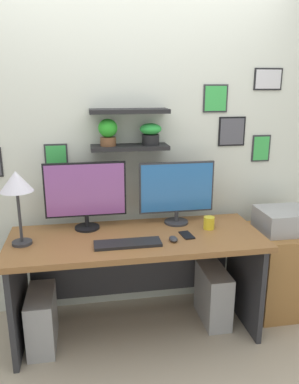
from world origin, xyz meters
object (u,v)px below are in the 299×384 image
at_px(keyboard, 128,244).
at_px(printer, 284,220).
at_px(coffee_mug, 209,223).
at_px(desk_lamp, 16,186).
at_px(drawer_cabinet, 279,270).
at_px(cell_phone, 187,235).
at_px(monitor_left, 86,193).
at_px(monitor_right, 177,190).
at_px(computer_tower_right, 213,295).
at_px(computer_mouse, 173,239).
at_px(desk, 136,260).
at_px(computer_tower_left, 42,319).

height_order(keyboard, printer, printer).
relative_size(keyboard, coffee_mug, 4.89).
height_order(desk_lamp, drawer_cabinet, desk_lamp).
bearing_deg(coffee_mug, cell_phone, -151.88).
relative_size(monitor_left, coffee_mug, 6.42).
bearing_deg(drawer_cabinet, printer, 90.00).
bearing_deg(printer, monitor_right, 172.23).
bearing_deg(coffee_mug, monitor_right, 141.28).
distance_m(desk_lamp, computer_tower_right, 1.65).
relative_size(monitor_right, cell_phone, 4.01).
distance_m(monitor_left, computer_mouse, 0.71).
bearing_deg(keyboard, monitor_left, 126.11).
bearing_deg(monitor_right, desk, -154.31).
distance_m(monitor_right, cell_phone, 0.37).
bearing_deg(printer, monitor_left, 175.69).
distance_m(drawer_cabinet, printer, 0.42).
height_order(desk_lamp, computer_tower_left, desk_lamp).
bearing_deg(monitor_left, monitor_right, -0.00).
height_order(desk, printer, printer).
xyz_separation_m(desk, computer_tower_left, (-0.67, -0.10, -0.35)).
bearing_deg(coffee_mug, computer_tower_left, -175.46).
bearing_deg(cell_phone, computer_tower_left, 173.15).
bearing_deg(monitor_right, cell_phone, -87.48).
bearing_deg(coffee_mug, desk_lamp, -177.67).
xyz_separation_m(monitor_left, computer_mouse, (0.57, -0.34, -0.25)).
bearing_deg(printer, drawer_cabinet, -90.00).
distance_m(desk, computer_tower_right, 0.68).
distance_m(coffee_mug, computer_tower_right, 0.59).
bearing_deg(keyboard, computer_tower_left, 171.30).
height_order(desk, computer_tower_left, desk).
relative_size(desk, monitor_left, 3.04).
distance_m(computer_mouse, computer_tower_right, 0.68).
height_order(drawer_cabinet, printer, printer).
distance_m(desk, keyboard, 0.30).
height_order(desk, computer_tower_right, desk).
bearing_deg(computer_tower_right, monitor_left, 169.05).
bearing_deg(desk_lamp, coffee_mug, 2.33).
relative_size(printer, computer_tower_left, 0.95).
bearing_deg(desk, cell_phone, -17.22).
height_order(monitor_right, coffee_mug, monitor_right).
relative_size(monitor_left, computer_mouse, 6.42).
bearing_deg(desk, printer, 2.38).
relative_size(computer_mouse, computer_tower_right, 0.21).
bearing_deg(cell_phone, drawer_cabinet, 4.37).
bearing_deg(desk_lamp, printer, 3.13).
bearing_deg(keyboard, computer_tower_right, 14.42).
bearing_deg(coffee_mug, computer_tower_right, -15.46).
relative_size(desk, printer, 4.63).
distance_m(desk, computer_tower_left, 0.76).
xyz_separation_m(keyboard, printer, (1.24, 0.24, -0.00)).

